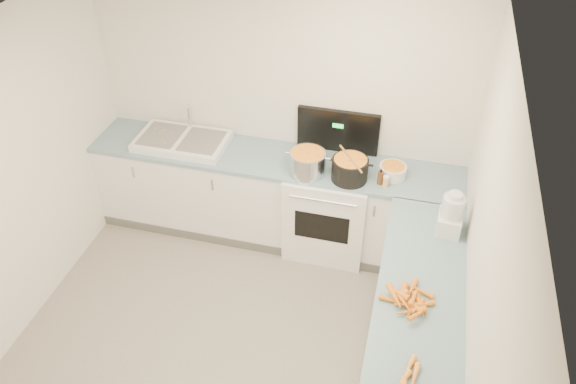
% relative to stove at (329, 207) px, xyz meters
% --- Properties ---
extents(floor, '(3.50, 4.00, 0.00)m').
position_rel_stove_xyz_m(floor, '(-0.55, -1.69, -0.47)').
color(floor, gray).
rests_on(floor, ground).
extents(ceiling, '(3.50, 4.00, 0.00)m').
position_rel_stove_xyz_m(ceiling, '(-0.55, -1.69, 2.03)').
color(ceiling, silver).
rests_on(ceiling, ground).
extents(wall_back, '(3.50, 0.00, 2.50)m').
position_rel_stove_xyz_m(wall_back, '(-0.55, 0.31, 0.78)').
color(wall_back, silver).
rests_on(wall_back, ground).
extents(wall_right, '(0.00, 4.00, 2.50)m').
position_rel_stove_xyz_m(wall_right, '(1.20, -1.69, 0.78)').
color(wall_right, silver).
rests_on(wall_right, ground).
extents(counter_back, '(3.50, 0.62, 0.94)m').
position_rel_stove_xyz_m(counter_back, '(-0.55, 0.01, -0.00)').
color(counter_back, white).
rests_on(counter_back, ground).
extents(counter_right, '(0.62, 2.20, 0.94)m').
position_rel_stove_xyz_m(counter_right, '(0.90, -1.39, -0.00)').
color(counter_right, white).
rests_on(counter_right, ground).
extents(stove, '(0.76, 0.65, 1.36)m').
position_rel_stove_xyz_m(stove, '(0.00, 0.00, 0.00)').
color(stove, white).
rests_on(stove, ground).
extents(sink, '(0.86, 0.52, 0.31)m').
position_rel_stove_xyz_m(sink, '(-1.45, 0.02, 0.50)').
color(sink, white).
rests_on(sink, counter_back).
extents(steel_pot, '(0.42, 0.42, 0.24)m').
position_rel_stove_xyz_m(steel_pot, '(-0.19, -0.14, 0.56)').
color(steel_pot, silver).
rests_on(steel_pot, stove).
extents(black_pot, '(0.34, 0.34, 0.23)m').
position_rel_stove_xyz_m(black_pot, '(0.19, -0.13, 0.56)').
color(black_pot, black).
rests_on(black_pot, stove).
extents(wooden_spoon, '(0.26, 0.36, 0.02)m').
position_rel_stove_xyz_m(wooden_spoon, '(0.19, -0.13, 0.68)').
color(wooden_spoon, '#AD7A47').
rests_on(wooden_spoon, black_pot).
extents(mixing_bowl, '(0.31, 0.31, 0.11)m').
position_rel_stove_xyz_m(mixing_bowl, '(0.55, 0.00, 0.52)').
color(mixing_bowl, white).
rests_on(mixing_bowl, counter_back).
extents(extract_bottle, '(0.05, 0.05, 0.12)m').
position_rel_stove_xyz_m(extract_bottle, '(0.46, -0.13, 0.53)').
color(extract_bottle, '#593319').
rests_on(extract_bottle, counter_back).
extents(spice_jar, '(0.05, 0.05, 0.09)m').
position_rel_stove_xyz_m(spice_jar, '(0.51, -0.16, 0.51)').
color(spice_jar, '#E5B266').
rests_on(spice_jar, counter_back).
extents(food_processor, '(0.20, 0.23, 0.37)m').
position_rel_stove_xyz_m(food_processor, '(1.05, -0.61, 0.63)').
color(food_processor, white).
rests_on(food_processor, counter_right).
extents(carrot_pile, '(0.38, 0.41, 0.09)m').
position_rel_stove_xyz_m(carrot_pile, '(0.81, -1.44, 0.50)').
color(carrot_pile, orange).
rests_on(carrot_pile, counter_right).
extents(peeled_carrots, '(0.16, 0.43, 0.04)m').
position_rel_stove_xyz_m(peeled_carrots, '(0.87, -2.07, 0.49)').
color(peeled_carrots, orange).
rests_on(peeled_carrots, counter_right).
extents(peelings, '(0.23, 0.28, 0.01)m').
position_rel_stove_xyz_m(peelings, '(-1.66, 0.02, 0.54)').
color(peelings, tan).
rests_on(peelings, sink).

